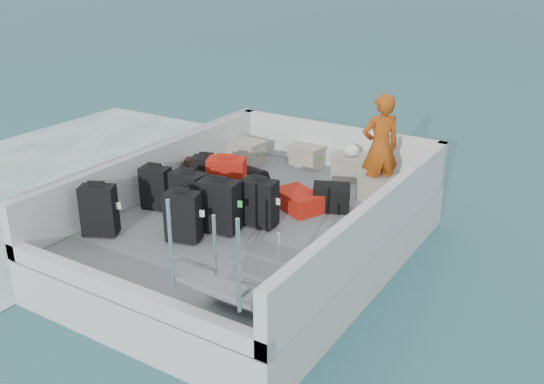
# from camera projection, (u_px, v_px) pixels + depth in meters

# --- Properties ---
(ground) EXTENTS (160.00, 160.00, 0.00)m
(ground) POSITION_uv_depth(u_px,v_px,m) (255.00, 258.00, 8.37)
(ground) COLOR #184D54
(ground) RESTS_ON ground
(wake_foam) EXTENTS (10.00, 10.00, 0.00)m
(wake_foam) POSITION_uv_depth(u_px,v_px,m) (30.00, 190.00, 10.74)
(wake_foam) COLOR white
(wake_foam) RESTS_ON ground
(ferry_hull) EXTENTS (3.60, 5.00, 0.60)m
(ferry_hull) POSITION_uv_depth(u_px,v_px,m) (255.00, 239.00, 8.26)
(ferry_hull) COLOR silver
(ferry_hull) RESTS_ON ground
(deck) EXTENTS (3.30, 4.70, 0.02)m
(deck) POSITION_uv_depth(u_px,v_px,m) (255.00, 218.00, 8.14)
(deck) COLOR slate
(deck) RESTS_ON ferry_hull
(deck_fittings) EXTENTS (3.60, 5.00, 0.90)m
(deck_fittings) POSITION_uv_depth(u_px,v_px,m) (263.00, 206.00, 7.58)
(deck_fittings) COLOR silver
(deck_fittings) RESTS_ON deck
(suitcase_0) EXTENTS (0.49, 0.41, 0.66)m
(suitcase_0) POSITION_uv_depth(u_px,v_px,m) (99.00, 211.00, 7.53)
(suitcase_0) COLOR black
(suitcase_0) RESTS_ON deck
(suitcase_1) EXTENTS (0.44, 0.31, 0.60)m
(suitcase_1) POSITION_uv_depth(u_px,v_px,m) (156.00, 188.00, 8.31)
(suitcase_1) COLOR black
(suitcase_1) RESTS_ON deck
(suitcase_2) EXTENTS (0.48, 0.38, 0.61)m
(suitcase_2) POSITION_uv_depth(u_px,v_px,m) (207.00, 177.00, 8.71)
(suitcase_2) COLOR black
(suitcase_2) RESTS_ON deck
(suitcase_3) EXTENTS (0.47, 0.36, 0.64)m
(suitcase_3) POSITION_uv_depth(u_px,v_px,m) (183.00, 217.00, 7.38)
(suitcase_3) COLOR black
(suitcase_3) RESTS_ON deck
(suitcase_4) EXTENTS (0.47, 0.28, 0.68)m
(suitcase_4) POSITION_uv_depth(u_px,v_px,m) (189.00, 197.00, 7.92)
(suitcase_4) COLOR black
(suitcase_4) RESTS_ON deck
(suitcase_5) EXTENTS (0.59, 0.49, 0.71)m
(suitcase_5) POSITION_uv_depth(u_px,v_px,m) (227.00, 183.00, 8.36)
(suitcase_5) COLOR #B7190E
(suitcase_5) RESTS_ON deck
(suitcase_6) EXTENTS (0.54, 0.37, 0.68)m
(suitcase_6) POSITION_uv_depth(u_px,v_px,m) (219.00, 207.00, 7.63)
(suitcase_6) COLOR black
(suitcase_6) RESTS_ON deck
(suitcase_7) EXTENTS (0.47, 0.30, 0.63)m
(suitcase_7) POSITION_uv_depth(u_px,v_px,m) (260.00, 203.00, 7.79)
(suitcase_7) COLOR black
(suitcase_7) RESTS_ON deck
(suitcase_8) EXTENTS (0.78, 0.67, 0.26)m
(suitcase_8) POSITION_uv_depth(u_px,v_px,m) (298.00, 201.00, 8.35)
(suitcase_8) COLOR #B7190E
(suitcase_8) RESTS_ON deck
(duffel_0) EXTENTS (0.56, 0.36, 0.32)m
(duffel_0) POSITION_uv_depth(u_px,v_px,m) (203.00, 175.00, 9.20)
(duffel_0) COLOR black
(duffel_0) RESTS_ON deck
(duffel_1) EXTENTS (0.56, 0.38, 0.32)m
(duffel_1) POSITION_uv_depth(u_px,v_px,m) (250.00, 183.00, 8.87)
(duffel_1) COLOR black
(duffel_1) RESTS_ON deck
(duffel_2) EXTENTS (0.57, 0.47, 0.32)m
(duffel_2) POSITION_uv_depth(u_px,v_px,m) (331.00, 199.00, 8.32)
(duffel_2) COLOR black
(duffel_2) RESTS_ON deck
(crate_0) EXTENTS (0.62, 0.46, 0.35)m
(crate_0) POSITION_uv_depth(u_px,v_px,m) (246.00, 152.00, 10.17)
(crate_0) COLOR #9F9D8A
(crate_0) RESTS_ON deck
(crate_1) EXTENTS (0.56, 0.42, 0.32)m
(crate_1) POSITION_uv_depth(u_px,v_px,m) (306.00, 156.00, 10.02)
(crate_1) COLOR #9F9D8A
(crate_1) RESTS_ON deck
(crate_2) EXTENTS (0.68, 0.57, 0.35)m
(crate_2) POSITION_uv_depth(u_px,v_px,m) (351.00, 168.00, 9.43)
(crate_2) COLOR #9F9D8A
(crate_2) RESTS_ON deck
(crate_3) EXTENTS (0.62, 0.47, 0.34)m
(crate_3) POSITION_uv_depth(u_px,v_px,m) (381.00, 190.00, 8.60)
(crate_3) COLOR #9F9D8A
(crate_3) RESTS_ON deck
(yellow_bag) EXTENTS (0.28, 0.26, 0.22)m
(yellow_bag) POSITION_uv_depth(u_px,v_px,m) (410.00, 186.00, 8.93)
(yellow_bag) COLOR yellow
(yellow_bag) RESTS_ON deck
(white_bag) EXTENTS (0.24, 0.24, 0.18)m
(white_bag) POSITION_uv_depth(u_px,v_px,m) (352.00, 152.00, 9.33)
(white_bag) COLOR white
(white_bag) RESTS_ON crate_2
(passenger) EXTENTS (0.66, 0.67, 1.54)m
(passenger) POSITION_uv_depth(u_px,v_px,m) (380.00, 148.00, 8.47)
(passenger) COLOR orange
(passenger) RESTS_ON deck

